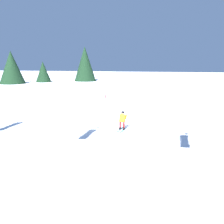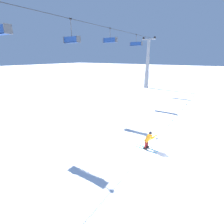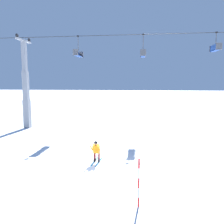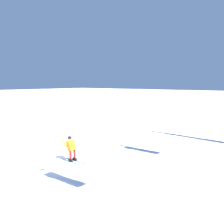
{
  "view_description": "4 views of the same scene",
  "coord_description": "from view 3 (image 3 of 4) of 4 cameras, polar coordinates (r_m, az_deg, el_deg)",
  "views": [
    {
      "loc": [
        -4.25,
        18.6,
        5.1
      ],
      "look_at": [
        -0.12,
        2.79,
        1.78
      ],
      "focal_mm": 38.57,
      "sensor_mm": 36.0,
      "label": 1
    },
    {
      "loc": [
        -10.96,
        -3.03,
        6.43
      ],
      "look_at": [
        -1.35,
        3.24,
        2.66
      ],
      "focal_mm": 27.18,
      "sensor_mm": 36.0,
      "label": 2
    },
    {
      "loc": [
        2.35,
        -13.05,
        5.18
      ],
      "look_at": [
        0.37,
        2.49,
        3.09
      ],
      "focal_mm": 35.97,
      "sensor_mm": 36.0,
      "label": 3
    },
    {
      "loc": [
        9.67,
        12.02,
        4.53
      ],
      "look_at": [
        -0.75,
        3.5,
        3.0
      ],
      "focal_mm": 42.96,
      "sensor_mm": 36.0,
      "label": 4
    }
  ],
  "objects": [
    {
      "name": "chairlift_seat_middle",
      "position": [
        25.01,
        24.67,
        14.58
      ],
      "size": [
        0.61,
        2.04,
        1.83
      ],
      "color": "black"
    },
    {
      "name": "chairlift_seat_nearest",
      "position": [
        24.84,
        -8.72,
        14.5
      ],
      "size": [
        0.61,
        2.1,
        2.16
      ],
      "color": "black"
    },
    {
      "name": "ground_plane",
      "position": [
        14.24,
        -2.81,
        -13.73
      ],
      "size": [
        260.0,
        260.0,
        0.0
      ],
      "primitive_type": "plane",
      "color": "white"
    },
    {
      "name": "haul_cable",
      "position": [
        24.57,
        17.88,
        18.5
      ],
      "size": [
        39.83,
        0.05,
        0.05
      ],
      "primitive_type": "cylinder",
      "rotation": [
        0.0,
        1.57,
        0.0
      ],
      "color": "black"
    },
    {
      "name": "trail_marker_pole",
      "position": [
        9.72,
        6.81,
        -17.04
      ],
      "size": [
        0.07,
        0.28,
        2.1
      ],
      "color": "red",
      "rests_on": "ground_plane"
    },
    {
      "name": "skier_carving_main",
      "position": [
        14.73,
        -4.01,
        -9.64
      ],
      "size": [
        0.73,
        1.8,
        1.56
      ],
      "color": "#198CCC",
      "rests_on": "ground_plane"
    },
    {
      "name": "lift_tower_near",
      "position": [
        26.94,
        -21.03,
        5.25
      ],
      "size": [
        0.67,
        2.97,
        10.13
      ],
      "color": "gray",
      "rests_on": "ground_plane"
    },
    {
      "name": "chairlift_seat_second",
      "position": [
        23.91,
        7.71,
        14.52
      ],
      "size": [
        0.61,
        1.94,
        2.29
      ],
      "color": "black"
    }
  ]
}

